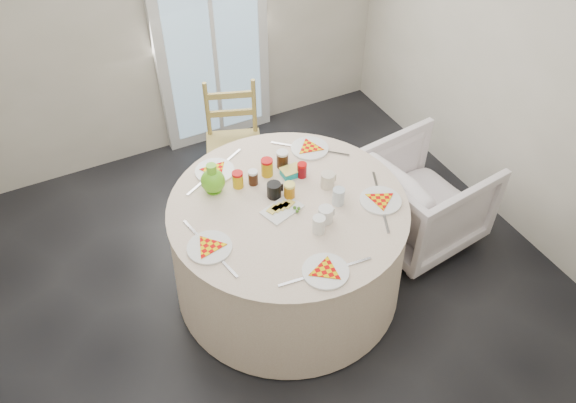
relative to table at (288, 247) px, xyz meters
name	(u,v)px	position (x,y,z in m)	size (l,w,h in m)	color
floor	(272,295)	(-0.15, -0.05, -0.38)	(4.00, 4.00, 0.00)	black
wall_back	(157,9)	(-0.15, 1.95, 0.93)	(4.00, 0.02, 2.60)	#BCB5A3
wall_right	(538,66)	(1.85, -0.05, 0.93)	(0.02, 4.00, 2.60)	#BCB5A3
glass_door	(211,31)	(0.25, 1.90, 0.68)	(1.00, 0.08, 2.10)	silver
table	(288,247)	(0.00, 0.00, 0.00)	(1.57, 1.57, 0.80)	beige
wooden_chair	(234,146)	(0.07, 1.08, 0.09)	(0.43, 0.41, 0.96)	#A08A4C
armchair	(423,196)	(1.11, -0.01, 0.02)	(0.80, 0.74, 0.82)	white
place_settings	(288,205)	(0.00, 0.00, 0.40)	(1.44, 1.44, 0.03)	white
jar_cluster	(269,176)	(-0.01, 0.25, 0.45)	(0.47, 0.24, 0.14)	olive
butter_tub	(291,173)	(0.15, 0.25, 0.41)	(0.14, 0.10, 0.05)	#0D9DA0
green_pitcher	(213,179)	(-0.36, 0.34, 0.49)	(0.16, 0.16, 0.20)	#62C51E
cheese_platter	(282,210)	(-0.06, -0.03, 0.40)	(0.24, 0.16, 0.03)	silver
mugs_glasses	(308,195)	(0.14, -0.01, 0.44)	(0.68, 0.68, 0.13)	#A49B9C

